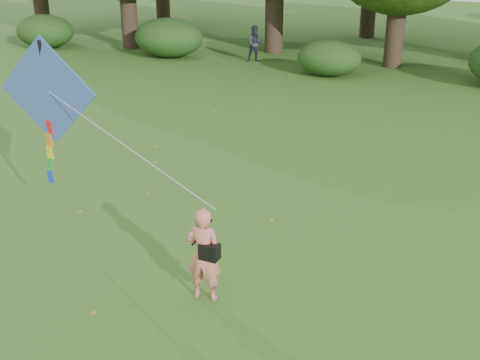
% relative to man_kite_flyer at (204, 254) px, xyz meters
% --- Properties ---
extents(ground, '(100.00, 100.00, 0.00)m').
position_rel_man_kite_flyer_xyz_m(ground, '(0.92, -0.57, -0.79)').
color(ground, '#265114').
rests_on(ground, ground).
extents(man_kite_flyer, '(0.63, 0.46, 1.57)m').
position_rel_man_kite_flyer_xyz_m(man_kite_flyer, '(0.00, 0.00, 0.00)').
color(man_kite_flyer, '#D07562').
rests_on(man_kite_flyer, ground).
extents(bystander_left, '(0.99, 0.94, 1.61)m').
position_rel_man_kite_flyer_xyz_m(bystander_left, '(-6.96, 17.90, 0.02)').
color(bystander_left, '#2A2D38').
rests_on(bystander_left, ground).
extents(crossbody_bag, '(0.43, 0.20, 0.67)m').
position_rel_man_kite_flyer_xyz_m(crossbody_bag, '(0.12, -0.03, 0.10)').
color(crossbody_bag, black).
rests_on(crossbody_bag, ground).
extents(flying_kite, '(5.08, 1.33, 2.91)m').
position_rel_man_kite_flyer_xyz_m(flying_kite, '(-3.80, 1.12, 1.89)').
color(flying_kite, '#24599C').
rests_on(flying_kite, ground).
extents(shrub_band, '(39.15, 3.22, 1.88)m').
position_rel_man_kite_flyer_xyz_m(shrub_band, '(0.20, 17.03, 0.07)').
color(shrub_band, '#264919').
rests_on(shrub_band, ground).
extents(fallen_leaves, '(11.79, 13.09, 0.01)m').
position_rel_man_kite_flyer_xyz_m(fallen_leaves, '(-1.35, 4.72, -0.78)').
color(fallen_leaves, olive).
rests_on(fallen_leaves, ground).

